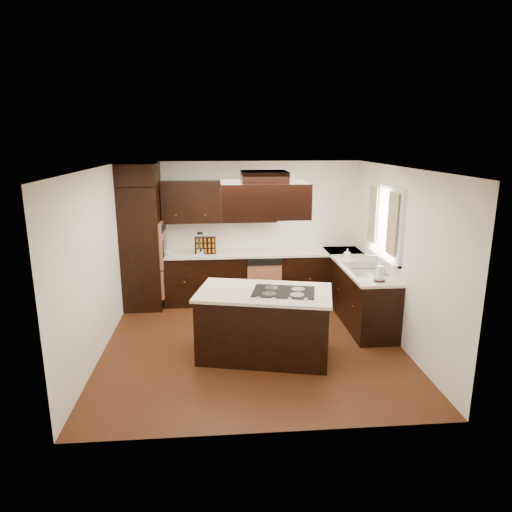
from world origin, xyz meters
The scene contains 30 objects.
floor centered at (0.00, 0.00, -0.01)m, with size 4.20×4.20×0.02m, color #613016.
ceiling centered at (0.00, 0.00, 2.51)m, with size 4.20×4.20×0.02m, color white.
wall_back centered at (0.00, 2.11, 1.25)m, with size 4.20×0.02×2.50m, color white.
wall_front centered at (0.00, -2.11, 1.25)m, with size 4.20×0.02×2.50m, color white.
wall_left centered at (-2.11, 0.00, 1.25)m, with size 0.02×4.20×2.50m, color white.
wall_right centered at (2.11, 0.00, 1.25)m, with size 0.02×4.20×2.50m, color white.
oven_column centered at (-1.78, 1.71, 1.06)m, with size 0.65×0.75×2.12m, color black.
wall_oven_face centered at (-1.43, 1.71, 1.12)m, with size 0.05×0.62×0.78m, color #BB6E4C.
base_cabinets_back centered at (0.03, 1.80, 0.44)m, with size 2.93×0.60×0.88m, color black.
base_cabinets_right centered at (1.80, 0.90, 0.44)m, with size 0.60×2.40×0.88m, color black.
countertop_back centered at (0.03, 1.79, 0.90)m, with size 2.93×0.63×0.04m, color #FFE9D1.
countertop_right centered at (1.79, 0.90, 0.90)m, with size 0.63×2.40×0.04m, color #FFE9D1.
upper_cabinets centered at (-0.43, 1.93, 1.81)m, with size 2.00×0.34×0.72m, color black.
dishwasher_front centered at (0.33, 1.50, 0.40)m, with size 0.60×0.05×0.72m, color #BB6E4C.
window_frame centered at (2.07, 0.55, 1.65)m, with size 0.06×1.32×1.12m, color white.
window_pane centered at (2.10, 0.55, 1.65)m, with size 0.00×1.20×1.00m, color white.
curtain_left centered at (2.01, 0.13, 1.70)m, with size 0.02×0.34×0.90m, color beige.
curtain_right centered at (2.01, 0.97, 1.70)m, with size 0.02×0.34×0.90m, color beige.
sink_rim centered at (1.80, 0.55, 0.92)m, with size 0.52×0.84×0.01m, color silver.
island centered at (0.13, -0.39, 0.44)m, with size 1.70×0.93×0.88m, color black.
island_top centered at (0.13, -0.39, 0.90)m, with size 1.76×0.99×0.04m, color #FFE9D1.
cooktop centered at (0.38, -0.45, 0.93)m, with size 0.80×0.54×0.01m, color black.
range_hood centered at (0.10, -0.55, 2.16)m, with size 1.05×0.72×0.42m, color black.
hood_duct centered at (0.10, -0.55, 2.44)m, with size 0.55×0.50×0.13m, color black.
blender_base centered at (-0.78, 1.73, 0.97)m, with size 0.15×0.15×0.10m, color silver.
blender_pitcher centered at (-0.78, 1.73, 1.15)m, with size 0.13×0.13×0.26m, color silver.
spice_rack centered at (-0.69, 1.74, 1.07)m, with size 0.36×0.09×0.30m, color black.
mixing_bowl centered at (-1.37, 1.75, 0.95)m, with size 0.28×0.28×0.07m, color white.
soap_bottle centered at (1.69, 1.20, 1.00)m, with size 0.08×0.08×0.17m, color white.
paper_towel centered at (1.79, -0.10, 1.03)m, with size 0.10×0.10×0.23m, color white.
Camera 1 is at (-0.47, -6.08, 2.87)m, focal length 32.00 mm.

